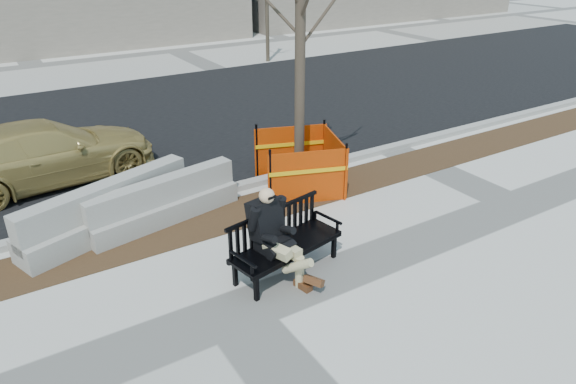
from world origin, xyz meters
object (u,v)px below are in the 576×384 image
Objects in this scene: bench at (287,271)px; jersey_barrier_left at (112,230)px; tree_fence at (299,187)px; seated_man at (273,275)px; jersey_barrier_right at (166,220)px; sedan at (52,181)px.

bench reaches higher than jersey_barrier_left.
tree_fence reaches higher than jersey_barrier_left.
seated_man reaches higher than jersey_barrier_right.
jersey_barrier_right is (0.96, -0.14, 0.00)m from jersey_barrier_left.
jersey_barrier_left is at bearing 111.37° from seated_man.
jersey_barrier_left is 0.97m from jersey_barrier_right.
tree_fence is 1.84× the size of jersey_barrier_left.
tree_fence is at bearing -23.22° from jersey_barrier_left.
jersey_barrier_left is 1.11× the size of jersey_barrier_right.
bench is at bearing -11.54° from seated_man.
bench is at bearing -162.40° from sedan.
tree_fence reaches higher than jersey_barrier_right.
sedan is at bearing 106.03° from jersey_barrier_right.
bench is 0.65× the size of jersey_barrier_right.
jersey_barrier_left is at bearing -176.20° from sedan.
tree_fence reaches higher than bench.
sedan is 1.55× the size of jersey_barrier_right.
bench is at bearing -72.91° from jersey_barrier_left.
seated_man is at bearing -130.17° from tree_fence.
bench is 0.58× the size of jersey_barrier_left.
jersey_barrier_right is at bearing 95.72° from seated_man.
sedan reaches higher than jersey_barrier_left.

